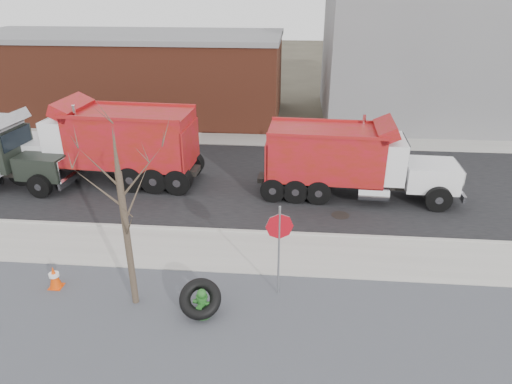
# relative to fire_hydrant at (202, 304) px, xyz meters

# --- Properties ---
(ground) EXTENTS (120.00, 120.00, 0.00)m
(ground) POSITION_rel_fire_hydrant_xyz_m (1.20, 3.00, -0.40)
(ground) COLOR #383328
(ground) RESTS_ON ground
(gravel_verge) EXTENTS (60.00, 5.00, 0.03)m
(gravel_verge) POSITION_rel_fire_hydrant_xyz_m (1.20, -0.50, -0.39)
(gravel_verge) COLOR slate
(gravel_verge) RESTS_ON ground
(sidewalk) EXTENTS (60.00, 2.50, 0.06)m
(sidewalk) POSITION_rel_fire_hydrant_xyz_m (1.20, 3.25, -0.37)
(sidewalk) COLOR #9E9B93
(sidewalk) RESTS_ON ground
(curb) EXTENTS (60.00, 0.15, 0.11)m
(curb) POSITION_rel_fire_hydrant_xyz_m (1.20, 4.55, -0.35)
(curb) COLOR #9E9B93
(curb) RESTS_ON ground
(road) EXTENTS (60.00, 9.40, 0.02)m
(road) POSITION_rel_fire_hydrant_xyz_m (1.20, 9.30, -0.39)
(road) COLOR black
(road) RESTS_ON ground
(far_sidewalk) EXTENTS (60.00, 2.00, 0.06)m
(far_sidewalk) POSITION_rel_fire_hydrant_xyz_m (1.20, 15.00, -0.37)
(far_sidewalk) COLOR #9E9B93
(far_sidewalk) RESTS_ON ground
(building_grey) EXTENTS (12.00, 10.00, 8.00)m
(building_grey) POSITION_rel_fire_hydrant_xyz_m (10.20, 21.00, 3.60)
(building_grey) COLOR slate
(building_grey) RESTS_ON ground
(building_brick) EXTENTS (20.20, 8.20, 5.30)m
(building_brick) POSITION_rel_fire_hydrant_xyz_m (-8.80, 20.00, 2.25)
(building_brick) COLOR brown
(building_brick) RESTS_ON ground
(bare_tree) EXTENTS (3.20, 3.20, 5.20)m
(bare_tree) POSITION_rel_fire_hydrant_xyz_m (-2.00, 0.40, 2.89)
(bare_tree) COLOR #382D23
(bare_tree) RESTS_ON ground
(fire_hydrant) EXTENTS (0.50, 0.49, 0.88)m
(fire_hydrant) POSITION_rel_fire_hydrant_xyz_m (0.00, 0.00, 0.00)
(fire_hydrant) COLOR #286024
(fire_hydrant) RESTS_ON ground
(truck_tire) EXTENTS (1.22, 1.18, 0.95)m
(truck_tire) POSITION_rel_fire_hydrant_xyz_m (-0.06, 0.09, 0.10)
(truck_tire) COLOR black
(truck_tire) RESTS_ON ground
(stop_sign) EXTENTS (0.76, 0.17, 2.84)m
(stop_sign) POSITION_rel_fire_hydrant_xyz_m (1.99, 1.17, 1.53)
(stop_sign) COLOR gray
(stop_sign) RESTS_ON ground
(traffic_cone_far) EXTENTS (0.38, 0.38, 0.74)m
(traffic_cone_far) POSITION_rel_fire_hydrant_xyz_m (-4.57, 0.87, -0.03)
(traffic_cone_far) COLOR #DF4107
(traffic_cone_far) RESTS_ON ground
(dump_truck_red_a) EXTENTS (8.17, 2.59, 3.29)m
(dump_truck_red_a) POSITION_rel_fire_hydrant_xyz_m (4.60, 8.07, 1.27)
(dump_truck_red_a) COLOR black
(dump_truck_red_a) RESTS_ON ground
(dump_truck_red_b) EXTENTS (8.76, 2.95, 3.66)m
(dump_truck_red_b) POSITION_rel_fire_hydrant_xyz_m (-5.84, 8.82, 1.46)
(dump_truck_red_b) COLOR black
(dump_truck_red_b) RESTS_ON ground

